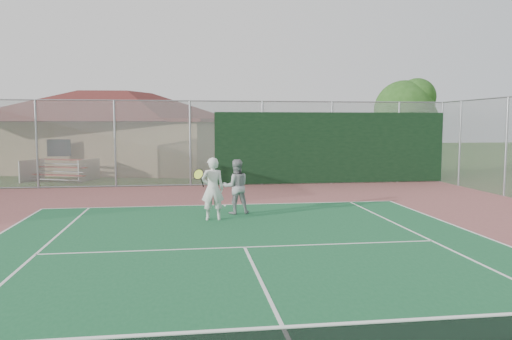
{
  "coord_description": "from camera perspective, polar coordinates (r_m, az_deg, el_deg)",
  "views": [
    {
      "loc": [
        -1.18,
        -3.65,
        2.56
      ],
      "look_at": [
        0.65,
        9.31,
        1.35
      ],
      "focal_mm": 35.0,
      "sensor_mm": 36.0,
      "label": 1
    }
  ],
  "objects": [
    {
      "name": "tree",
      "position": [
        25.04,
        16.75,
        6.31
      ],
      "size": [
        3.39,
        3.21,
        4.72
      ],
      "color": "#3C2B16",
      "rests_on": "ground"
    },
    {
      "name": "side_fence_right",
      "position": [
        19.65,
        26.68,
        2.36
      ],
      "size": [
        0.08,
        9.0,
        3.5
      ],
      "color": "gray",
      "rests_on": "ground"
    },
    {
      "name": "player_grey_back",
      "position": [
        14.12,
        -2.3,
        -1.99
      ],
      "size": [
        0.8,
        0.64,
        1.55
      ],
      "rotation": [
        0.0,
        0.0,
        3.22
      ],
      "color": "#999B9E",
      "rests_on": "ground"
    },
    {
      "name": "player_white_front",
      "position": [
        13.24,
        -5.01,
        -2.19
      ],
      "size": [
        0.9,
        0.72,
        1.67
      ],
      "rotation": [
        0.0,
        0.0,
        3.11
      ],
      "color": "silver",
      "rests_on": "ground"
    },
    {
      "name": "bleachers",
      "position": [
        24.09,
        -21.44,
        0.05
      ],
      "size": [
        3.17,
        2.5,
        0.97
      ],
      "rotation": [
        0.0,
        0.0,
        -0.43
      ],
      "color": "#A83526",
      "rests_on": "ground"
    },
    {
      "name": "back_fence",
      "position": [
        20.91,
        1.03,
        2.84
      ],
      "size": [
        20.08,
        0.11,
        3.53
      ],
      "color": "gray",
      "rests_on": "ground"
    },
    {
      "name": "clubhouse",
      "position": [
        28.5,
        -15.56,
        5.17
      ],
      "size": [
        13.51,
        10.76,
        5.11
      ],
      "rotation": [
        0.0,
        0.0,
        -0.27
      ],
      "color": "tan",
      "rests_on": "ground"
    }
  ]
}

